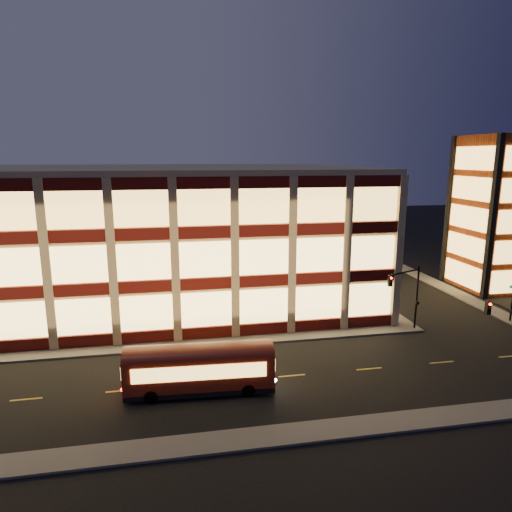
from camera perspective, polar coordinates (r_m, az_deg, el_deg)
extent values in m
plane|color=black|center=(38.82, -12.66, -11.66)|extent=(200.00, 200.00, 0.00)
cube|color=#514F4C|center=(39.96, -17.00, -11.08)|extent=(54.00, 2.00, 0.15)
cube|color=#514F4C|center=(58.68, 10.98, -3.21)|extent=(2.00, 30.00, 0.15)
cube|color=#514F4C|center=(63.48, 20.27, -2.58)|extent=(2.00, 30.00, 0.15)
cube|color=#514F4C|center=(27.40, -13.60, -22.56)|extent=(100.00, 2.00, 0.15)
cube|color=tan|center=(53.41, -15.66, 2.63)|extent=(50.00, 30.00, 14.00)
cube|color=tan|center=(52.73, -16.12, 10.42)|extent=(50.40, 30.40, 0.50)
cube|color=#470C0A|center=(40.55, -16.92, -9.85)|extent=(50.10, 0.25, 1.00)
cube|color=#EFC164|center=(39.84, -17.11, -7.03)|extent=(49.00, 0.20, 3.00)
cube|color=#470C0A|center=(58.22, 10.20, -2.72)|extent=(0.25, 30.10, 1.00)
cube|color=#EFC164|center=(57.71, 10.26, -0.71)|extent=(0.20, 29.00, 3.00)
cube|color=#470C0A|center=(39.14, -17.32, -3.86)|extent=(50.10, 0.25, 1.00)
cube|color=#EFC164|center=(38.64, -17.52, -0.86)|extent=(49.00, 0.20, 3.00)
cube|color=#470C0A|center=(57.25, 10.36, 1.54)|extent=(0.25, 30.10, 1.00)
cube|color=#EFC164|center=(56.89, 10.43, 3.61)|extent=(0.20, 29.00, 3.00)
cube|color=#470C0A|center=(38.19, -17.74, 2.50)|extent=(50.10, 0.25, 1.00)
cube|color=#EFC164|center=(37.92, -17.95, 5.63)|extent=(49.00, 0.20, 3.00)
cube|color=#470C0A|center=(56.60, 10.54, 5.92)|extent=(0.25, 30.10, 1.00)
cube|color=#EFC164|center=(56.40, 10.60, 8.03)|extent=(0.20, 29.00, 3.00)
cube|color=#8C3814|center=(61.27, 28.13, 4.72)|extent=(8.00, 8.00, 18.00)
cube|color=black|center=(55.68, 27.44, 4.16)|extent=(0.60, 0.60, 18.00)
cube|color=black|center=(62.13, 22.95, 5.29)|extent=(0.60, 0.60, 18.00)
cube|color=black|center=(66.87, 28.71, 5.18)|extent=(0.60, 0.60, 18.00)
cube|color=#F8BC57|center=(60.05, 24.39, -2.05)|extent=(0.16, 6.60, 2.60)
cube|color=#F8BC57|center=(59.36, 24.68, 1.13)|extent=(0.16, 6.60, 2.60)
cube|color=#F8BC57|center=(58.86, 24.97, 4.38)|extent=(0.16, 6.60, 2.60)
cube|color=#F8BC57|center=(58.55, 25.28, 7.67)|extent=(0.16, 6.60, 2.60)
cube|color=#F8BC57|center=(58.44, 25.59, 10.98)|extent=(0.16, 6.60, 2.60)
cylinder|color=black|center=(44.10, 19.44, -4.98)|extent=(0.18, 0.18, 6.00)
cylinder|color=black|center=(41.92, 18.14, -1.93)|extent=(3.56, 1.63, 0.14)
cube|color=black|center=(40.59, 16.42, -3.01)|extent=(0.32, 0.32, 0.95)
sphere|color=#FF0C05|center=(40.36, 16.56, -2.66)|extent=(0.20, 0.20, 0.20)
cube|color=black|center=(44.05, 19.53, -5.55)|extent=(0.25, 0.18, 0.28)
cylinder|color=black|center=(34.51, 29.10, -5.93)|extent=(0.14, 4.00, 0.14)
cube|color=black|center=(36.13, 27.02, -5.77)|extent=(0.32, 0.32, 0.95)
sphere|color=#FF0C05|center=(35.91, 27.24, -5.40)|extent=(0.20, 0.20, 0.20)
cube|color=maroon|center=(31.74, -7.06, -13.77)|extent=(9.99, 3.02, 2.27)
cube|color=black|center=(32.34, -6.99, -15.89)|extent=(9.99, 3.02, 0.35)
cylinder|color=black|center=(31.51, -12.98, -16.74)|extent=(0.90, 0.35, 0.89)
cylinder|color=black|center=(33.42, -12.63, -14.94)|extent=(0.90, 0.35, 0.89)
cylinder|color=black|center=(31.49, -0.98, -16.42)|extent=(0.90, 0.35, 0.89)
cylinder|color=black|center=(33.40, -1.41, -14.64)|extent=(0.90, 0.35, 0.89)
cube|color=#F8BC57|center=(30.47, -7.05, -14.31)|extent=(8.68, 0.55, 0.99)
cube|color=#F8BC57|center=(32.75, -7.09, -12.33)|extent=(8.68, 0.55, 0.99)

